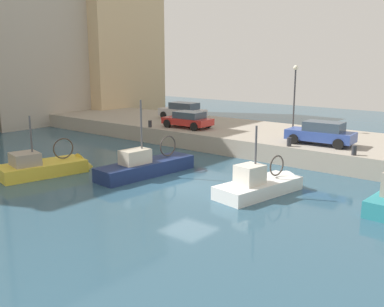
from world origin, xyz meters
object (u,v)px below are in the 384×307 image
Objects in this scene: parked_car_red at (188,119)px; parked_car_blue at (321,133)px; fishing_boat_yellow at (49,172)px; fishing_boat_navy at (150,172)px; parked_car_silver at (183,111)px; quay_streetlamp at (295,87)px; mooring_bollard_north at (150,124)px; mooring_bollard_mid at (289,142)px; fishing_boat_white at (263,190)px; mooring_bollard_south at (354,150)px.

parked_car_blue is at bearing -89.83° from parked_car_red.
fishing_boat_navy reaches higher than fishing_boat_yellow.
quay_streetlamp reaches higher than parked_car_silver.
mooring_bollard_north is 11.40m from quay_streetlamp.
mooring_bollard_mid is at bearing -155.65° from quay_streetlamp.
fishing_boat_yellow is (-4.65, 11.44, -0.01)m from fishing_boat_white.
mooring_bollard_north is (0.00, 16.00, 0.00)m from mooring_bollard_south.
mooring_bollard_north is at bearing 44.38° from fishing_boat_navy.
fishing_boat_yellow reaches higher than fishing_boat_white.
mooring_bollard_mid is at bearing -42.45° from fishing_boat_yellow.
mooring_bollard_mid is (-1.69, -9.51, -0.39)m from parked_car_red.
quay_streetlamp is at bearing -59.11° from mooring_bollard_north.
mooring_bollard_south is 16.00m from mooring_bollard_north.
mooring_bollard_south is at bearing -90.00° from mooring_bollard_north.
parked_car_silver is (15.91, 3.35, 1.84)m from fishing_boat_yellow.
parked_car_silver is (3.55, 14.39, 0.01)m from parked_car_blue.
fishing_boat_white is 10.46× the size of mooring_bollard_south.
parked_car_red is 0.93× the size of parked_car_blue.
parked_car_silver is (11.26, 14.78, 1.83)m from fishing_boat_white.
fishing_boat_yellow is 1.36× the size of parked_car_blue.
parked_car_blue is 6.05m from quay_streetlamp.
fishing_boat_yellow is at bearing 112.12° from fishing_boat_white.
parked_car_silver reaches higher than parked_car_blue.
quay_streetlamp is (5.65, -9.44, 2.98)m from mooring_bollard_north.
mooring_bollard_north is (6.93, 6.78, 1.36)m from fishing_boat_navy.
mooring_bollard_mid is at bearing -37.01° from fishing_boat_navy.
mooring_bollard_north is at bearing 124.19° from parked_car_red.
parked_car_red is (8.62, 4.29, 1.75)m from fishing_boat_navy.
quay_streetlamp is (0.38, -10.52, 2.50)m from parked_car_silver.
parked_car_blue is 7.72× the size of mooring_bollard_north.
parked_car_blue is at bearing -82.61° from mooring_bollard_north.
fishing_boat_white is at bearing -127.31° from parked_car_silver.
quay_streetlamp is (16.29, -7.18, 4.34)m from fishing_boat_yellow.
fishing_boat_navy is 1.65× the size of parked_car_blue.
parked_car_red is at bearing 119.65° from quay_streetlamp.
fishing_boat_yellow is 1.47× the size of parked_car_red.
fishing_boat_yellow is 14.48m from mooring_bollard_mid.
mooring_bollard_mid and mooring_bollard_north have the same top height.
parked_car_red is (12.33, -0.22, 1.75)m from fishing_boat_yellow.
fishing_boat_white is at bearing -113.61° from mooring_bollard_north.
fishing_boat_white is 10.46× the size of mooring_bollard_north.
fishing_boat_yellow is at bearing 138.24° from parked_car_blue.
parked_car_blue is at bearing 2.93° from fishing_boat_white.
fishing_boat_navy is (-0.94, 6.92, -0.01)m from fishing_boat_white.
parked_car_red is at bearing 55.57° from fishing_boat_white.
parked_car_blue is 14.82m from parked_car_silver.
parked_car_blue is 0.97× the size of parked_car_silver.
mooring_bollard_south is 1.00× the size of mooring_bollard_mid.
mooring_bollard_north is 0.11× the size of quay_streetlamp.
mooring_bollard_north is at bearing 90.00° from mooring_bollard_south.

